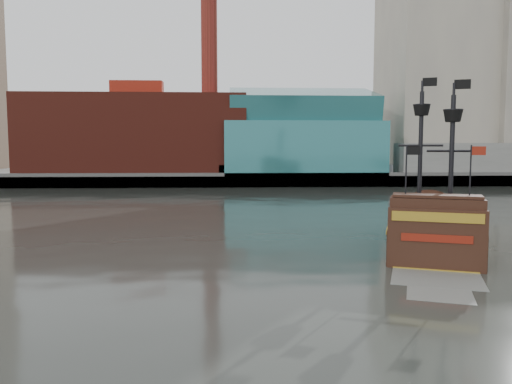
{
  "coord_description": "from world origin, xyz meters",
  "views": [
    {
      "loc": [
        -3.91,
        -27.32,
        7.27
      ],
      "look_at": [
        -2.06,
        8.73,
        4.0
      ],
      "focal_mm": 35.0,
      "sensor_mm": 36.0,
      "label": 1
    }
  ],
  "objects": [
    {
      "name": "skyline",
      "position": [
        5.21,
        84.56,
        24.55
      ],
      "size": [
        149.0,
        45.0,
        62.0
      ],
      "color": "brown",
      "rests_on": "promenade_far"
    },
    {
      "name": "seawall",
      "position": [
        0.0,
        62.5,
        1.3
      ],
      "size": [
        220.0,
        1.0,
        2.6
      ],
      "primitive_type": "cube",
      "color": "#4C4C49",
      "rests_on": "ground"
    },
    {
      "name": "ground",
      "position": [
        0.0,
        0.0,
        0.0
      ],
      "size": [
        400.0,
        400.0,
        0.0
      ],
      "primitive_type": "plane",
      "color": "#232622",
      "rests_on": "ground"
    },
    {
      "name": "promenade_far",
      "position": [
        0.0,
        92.0,
        1.0
      ],
      "size": [
        220.0,
        60.0,
        2.0
      ],
      "primitive_type": "cube",
      "color": "slate",
      "rests_on": "ground"
    },
    {
      "name": "pirate_ship",
      "position": [
        10.48,
        7.26,
        1.2
      ],
      "size": [
        11.09,
        18.45,
        13.27
      ],
      "rotation": [
        0.0,
        0.0,
        -0.35
      ],
      "color": "black",
      "rests_on": "ground"
    }
  ]
}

